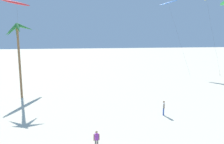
{
  "coord_description": "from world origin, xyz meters",
  "views": [
    {
      "loc": [
        -3.08,
        2.03,
        9.55
      ],
      "look_at": [
        -0.12,
        21.96,
        6.12
      ],
      "focal_mm": 36.29,
      "sensor_mm": 36.0,
      "label": 1
    }
  ],
  "objects_px": {
    "palm_tree_1": "(18,36)",
    "person_foreground_walker": "(164,107)",
    "flying_kite_4": "(17,3)",
    "flying_kite_2": "(168,3)",
    "person_mid_field": "(97,140)"
  },
  "relations": [
    {
      "from": "flying_kite_4",
      "to": "person_foreground_walker",
      "type": "xyz_separation_m",
      "value": [
        21.06,
        -22.03,
        -14.28
      ]
    },
    {
      "from": "palm_tree_1",
      "to": "flying_kite_2",
      "type": "relative_size",
      "value": 0.62
    },
    {
      "from": "flying_kite_4",
      "to": "flying_kite_2",
      "type": "bearing_deg",
      "value": 16.26
    },
    {
      "from": "flying_kite_2",
      "to": "person_mid_field",
      "type": "height_order",
      "value": "flying_kite_2"
    },
    {
      "from": "flying_kite_2",
      "to": "palm_tree_1",
      "type": "bearing_deg",
      "value": -145.28
    },
    {
      "from": "flying_kite_2",
      "to": "person_mid_field",
      "type": "distance_m",
      "value": 47.21
    },
    {
      "from": "flying_kite_4",
      "to": "person_foreground_walker",
      "type": "relative_size",
      "value": 8.97
    },
    {
      "from": "palm_tree_1",
      "to": "person_mid_field",
      "type": "xyz_separation_m",
      "value": [
        9.86,
        -17.23,
        -8.33
      ]
    },
    {
      "from": "palm_tree_1",
      "to": "person_foreground_walker",
      "type": "distance_m",
      "value": 22.61
    },
    {
      "from": "palm_tree_1",
      "to": "flying_kite_4",
      "type": "height_order",
      "value": "flying_kite_4"
    },
    {
      "from": "flying_kite_2",
      "to": "flying_kite_4",
      "type": "relative_size",
      "value": 1.14
    },
    {
      "from": "palm_tree_1",
      "to": "flying_kite_4",
      "type": "bearing_deg",
      "value": 103.09
    },
    {
      "from": "flying_kite_4",
      "to": "person_foreground_walker",
      "type": "distance_m",
      "value": 33.66
    },
    {
      "from": "palm_tree_1",
      "to": "flying_kite_4",
      "type": "xyz_separation_m",
      "value": [
        -2.73,
        11.73,
        5.99
      ]
    },
    {
      "from": "flying_kite_2",
      "to": "flying_kite_4",
      "type": "bearing_deg",
      "value": -163.74
    }
  ]
}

